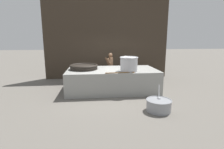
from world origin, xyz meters
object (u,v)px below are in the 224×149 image
object	(u,v)px
giant_wok_near	(84,67)
stock_pot	(129,64)
prep_bowl_vegetables	(159,105)
cook	(110,66)

from	to	relation	value
giant_wok_near	stock_pot	distance (m)	1.90
stock_pot	prep_bowl_vegetables	xyz separation A→B (m)	(0.57, -1.82, -1.00)
stock_pot	prep_bowl_vegetables	size ratio (longest dim) A/B	0.74
giant_wok_near	prep_bowl_vegetables	bearing A→B (deg)	-46.46
cook	prep_bowl_vegetables	bearing A→B (deg)	96.50
stock_pot	cook	world-z (taller)	stock_pot
giant_wok_near	cook	distance (m)	1.90
giant_wok_near	stock_pot	bearing A→B (deg)	-19.98
stock_pot	cook	size ratio (longest dim) A/B	0.49
prep_bowl_vegetables	stock_pot	bearing A→B (deg)	107.35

